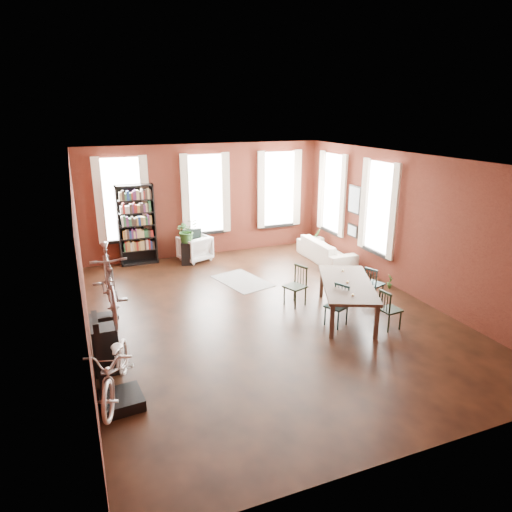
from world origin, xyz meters
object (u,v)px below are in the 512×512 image
dining_chair_c (390,309)px  bookshelf (137,225)px  dining_chair_d (374,284)px  bike_trainer (121,401)px  bicycle_floor (113,342)px  dining_table (346,299)px  cream_sofa (326,247)px  console_table (105,344)px  plant_stand (187,253)px  dining_chair_b (295,286)px  white_armchair (195,247)px  dining_chair_a (336,306)px

dining_chair_c → bookshelf: 7.09m
dining_chair_d → bike_trainer: dining_chair_d is taller
dining_chair_c → bicycle_floor: bearing=91.5°
dining_table → cream_sofa: 3.64m
dining_chair_d → cream_sofa: cream_sofa is taller
cream_sofa → bike_trainer: size_ratio=3.53×
bookshelf → console_table: bearing=-103.8°
dining_chair_c → cream_sofa: bearing=-18.2°
dining_chair_d → plant_stand: size_ratio=1.26×
dining_chair_b → bookshelf: size_ratio=0.40×
bookshelf → dining_table: bearing=-55.2°
bike_trainer → bicycle_floor: bearing=131.5°
dining_table → bike_trainer: size_ratio=3.65×
console_table → white_armchair: bearing=60.3°
dining_chair_b → white_armchair: dining_chair_b is taller
console_table → dining_table: bearing=1.9°
bookshelf → bicycle_floor: bearing=-100.6°
dining_chair_c → plant_stand: 5.94m
plant_stand → bicycle_floor: bicycle_floor is taller
bike_trainer → console_table: console_table is taller
dining_chair_b → bicycle_floor: (-3.95, -2.26, 0.59)m
dining_chair_b → bookshelf: bookshelf is taller
dining_table → bookshelf: size_ratio=0.98×
white_armchair → bike_trainer: size_ratio=1.34×
white_armchair → cream_sofa: 3.71m
dining_chair_b → plant_stand: dining_chair_b is taller
white_armchair → dining_chair_b: bearing=87.3°
dining_chair_d → console_table: (-5.80, -0.64, 0.01)m
dining_chair_b → console_table: size_ratio=1.10×
dining_chair_a → cream_sofa: bearing=127.9°
dining_chair_a → bookshelf: size_ratio=0.37×
dining_chair_b → bike_trainer: dining_chair_b is taller
dining_chair_b → dining_chair_d: dining_chair_b is taller
console_table → bicycle_floor: bicycle_floor is taller
dining_chair_b → white_armchair: 4.04m
dining_chair_d → white_armchair: bearing=15.4°
dining_chair_a → white_armchair: 5.26m
white_armchair → dining_chair_a: bearing=86.7°
dining_chair_d → console_table: bearing=76.3°
dining_chair_c → dining_chair_d: 1.38m
dining_chair_b → white_armchair: bearing=176.8°
dining_chair_d → bike_trainer: size_ratio=1.32×
cream_sofa → bicycle_floor: bearing=127.5°
dining_chair_d → console_table: size_ratio=0.98×
dining_chair_c → white_armchair: size_ratio=1.00×
console_table → dining_chair_a: bearing=-1.7°
plant_stand → dining_chair_d: bearing=-50.5°
bicycle_floor → bookshelf: bearing=95.1°
dining_chair_c → dining_chair_a: bearing=56.0°
white_armchair → plant_stand: size_ratio=1.27×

